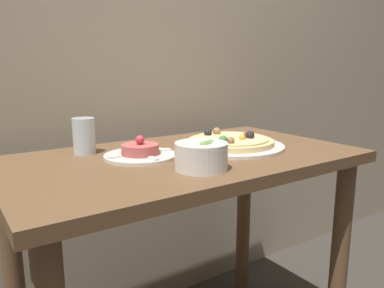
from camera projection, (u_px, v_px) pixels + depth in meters
The scene contains 5 objects.
dining_table at pixel (185, 197), 1.18m from camera, with size 1.07×0.61×0.77m.
pizza_plate at pixel (231, 143), 1.25m from camera, with size 0.36×0.36×0.06m.
tartare_plate at pixel (140, 153), 1.11m from camera, with size 0.22×0.22×0.07m.
small_bowl at pixel (201, 156), 0.98m from camera, with size 0.14×0.14×0.08m.
drinking_glass at pixel (84, 136), 1.15m from camera, with size 0.07×0.07×0.11m.
Camera 1 is at (-0.62, -0.63, 1.03)m, focal length 35.00 mm.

